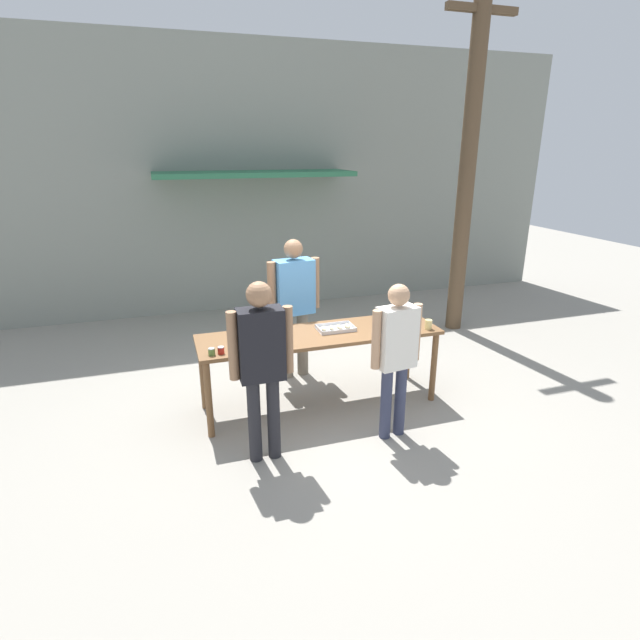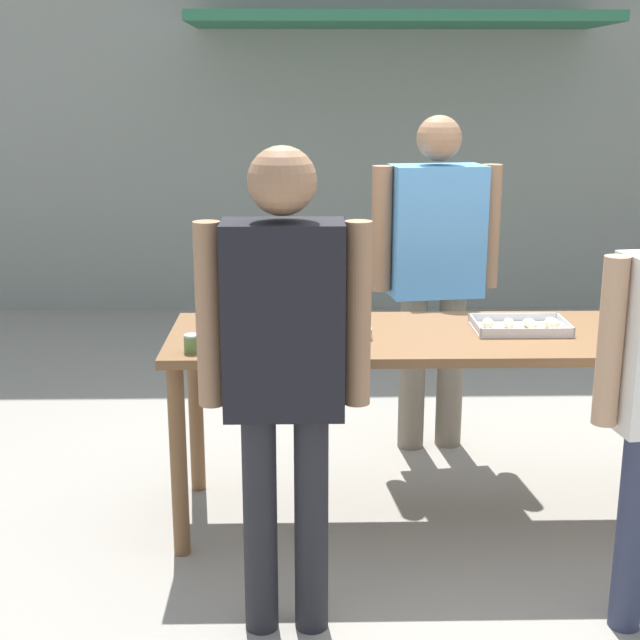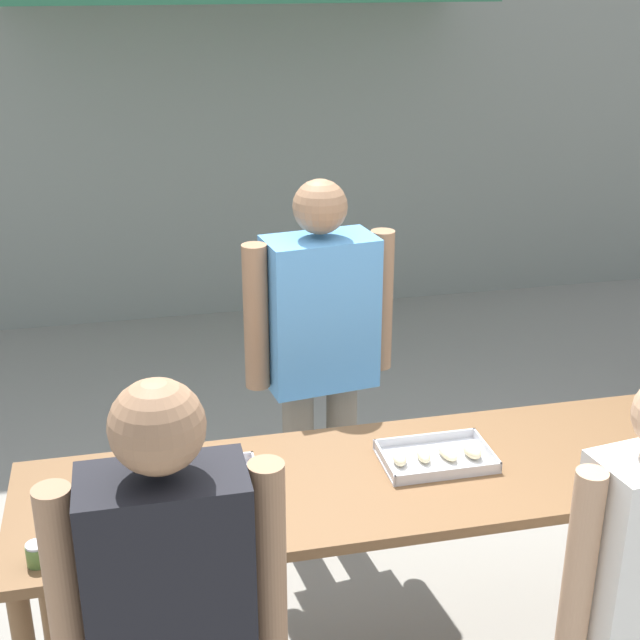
{
  "view_description": "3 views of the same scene",
  "coord_description": "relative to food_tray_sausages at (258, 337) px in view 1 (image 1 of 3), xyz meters",
  "views": [
    {
      "loc": [
        -1.59,
        -4.89,
        2.81
      ],
      "look_at": [
        0.0,
        0.0,
        1.02
      ],
      "focal_mm": 28.0,
      "sensor_mm": 36.0,
      "label": 1
    },
    {
      "loc": [
        -0.76,
        -3.72,
        1.92
      ],
      "look_at": [
        -0.68,
        0.04,
        0.92
      ],
      "focal_mm": 50.0,
      "sensor_mm": 36.0,
      "label": 2
    },
    {
      "loc": [
        -0.85,
        -2.66,
        2.6
      ],
      "look_at": [
        -0.07,
        0.83,
        1.15
      ],
      "focal_mm": 50.0,
      "sensor_mm": 36.0,
      "label": 3
    }
  ],
  "objects": [
    {
      "name": "food_tray_sausages",
      "position": [
        0.0,
        0.0,
        0.0
      ],
      "size": [
        0.43,
        0.3,
        0.04
      ],
      "color": "silver",
      "rests_on": "serving_table"
    },
    {
      "name": "person_customer_with_cup",
      "position": [
        1.18,
        -0.9,
        0.07
      ],
      "size": [
        0.55,
        0.26,
        1.61
      ],
      "rotation": [
        0.0,
        0.0,
        3.28
      ],
      "color": "#333851",
      "rests_on": "ground"
    },
    {
      "name": "beer_cup",
      "position": [
        1.88,
        -0.3,
        0.04
      ],
      "size": [
        0.08,
        0.08,
        0.11
      ],
      "color": "#DBC67A",
      "rests_on": "serving_table"
    },
    {
      "name": "utility_pole",
      "position": [
        3.58,
        1.76,
        1.78
      ],
      "size": [
        1.1,
        0.25,
        5.2
      ],
      "color": "brown",
      "rests_on": "ground"
    },
    {
      "name": "condiment_jar_mustard",
      "position": [
        -0.52,
        -0.31,
        0.02
      ],
      "size": [
        0.07,
        0.07,
        0.07
      ],
      "color": "#567A38",
      "rests_on": "serving_table"
    },
    {
      "name": "building_facade_back",
      "position": [
        0.68,
        3.94,
        1.37
      ],
      "size": [
        12.0,
        1.11,
        4.5
      ],
      "color": "gray",
      "rests_on": "ground"
    },
    {
      "name": "serving_table",
      "position": [
        0.68,
        -0.04,
        -0.11
      ],
      "size": [
        2.68,
        0.75,
        0.87
      ],
      "color": "brown",
      "rests_on": "ground"
    },
    {
      "name": "person_server_behind_table",
      "position": [
        0.62,
        0.79,
        0.16
      ],
      "size": [
        0.68,
        0.32,
        1.77
      ],
      "rotation": [
        0.0,
        0.0,
        0.13
      ],
      "color": "#756B5B",
      "rests_on": "ground"
    },
    {
      "name": "person_customer_holding_hotdog",
      "position": [
        -0.14,
        -0.89,
        0.15
      ],
      "size": [
        0.59,
        0.23,
        1.74
      ],
      "rotation": [
        0.0,
        0.0,
        3.14
      ],
      "color": "#232328",
      "rests_on": "ground"
    },
    {
      "name": "condiment_jar_ketchup",
      "position": [
        -0.43,
        -0.3,
        0.02
      ],
      "size": [
        0.07,
        0.07,
        0.07
      ],
      "color": "#B22319",
      "rests_on": "serving_table"
    },
    {
      "name": "ground_plane",
      "position": [
        0.68,
        -0.04,
        -0.89
      ],
      "size": [
        24.0,
        24.0,
        0.0
      ],
      "primitive_type": "plane",
      "color": "gray"
    },
    {
      "name": "food_tray_buns",
      "position": [
        0.89,
        0.0,
        0.0
      ],
      "size": [
        0.41,
        0.27,
        0.06
      ],
      "color": "silver",
      "rests_on": "serving_table"
    }
  ]
}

